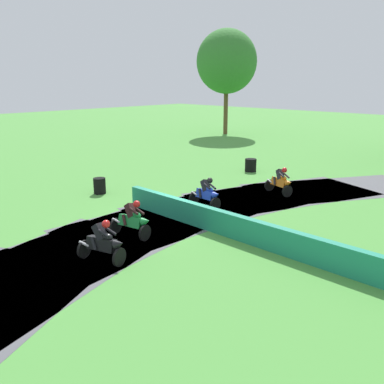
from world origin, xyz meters
name	(u,v)px	position (x,y,z in m)	size (l,w,h in m)	color
ground_plane	(172,217)	(0.00, 0.00, 0.00)	(120.00, 120.00, 0.00)	#4C933D
track_asphalt	(190,223)	(1.11, -0.04, 0.00)	(9.79, 29.25, 0.01)	#515156
safety_barrier	(292,244)	(5.85, -0.19, 0.45)	(0.30, 16.77, 0.90)	#1E8466
motorcycle_lead_orange	(281,181)	(1.20, 6.42, 0.65)	(1.72, 1.15, 1.43)	black
motorcycle_chase_blue	(207,193)	(0.07, 2.11, 0.65)	(1.71, 0.85, 1.43)	black
motorcycle_trailing_green	(133,220)	(0.61, -2.55, 0.64)	(1.67, 1.00, 1.43)	black
motorcycle_fourth_black	(104,242)	(1.73, -4.63, 0.66)	(1.68, 1.06, 1.42)	black
tire_stack_near	(251,165)	(-3.13, 9.82, 0.40)	(0.71, 0.71, 0.80)	black
tire_stack_mid_a	(100,186)	(-5.46, 0.17, 0.40)	(0.61, 0.61, 0.80)	black
tree_distant	(227,62)	(-16.34, 23.42, 7.30)	(6.10, 6.10, 10.52)	brown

